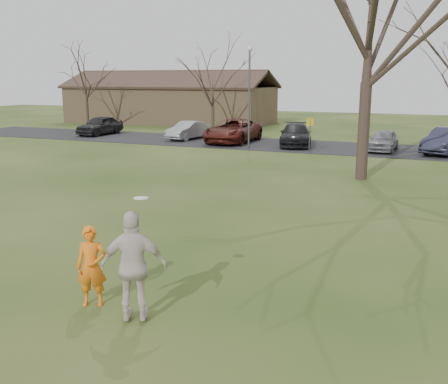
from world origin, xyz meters
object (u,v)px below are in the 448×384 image
(car_5, at_px, (447,141))
(big_tree, at_px, (371,13))
(lamp_post, at_px, (249,85))
(car_1, at_px, (188,130))
(car_3, at_px, (296,135))
(car_4, at_px, (383,140))
(car_0, at_px, (100,125))
(catching_play, at_px, (134,266))
(player_defender, at_px, (92,266))
(car_2, at_px, (233,131))
(building, at_px, (170,103))

(car_5, distance_m, big_tree, 12.04)
(lamp_post, bearing_deg, car_1, 153.05)
(car_3, xyz_separation_m, car_4, (5.57, -0.38, -0.06))
(car_0, height_order, car_5, car_5)
(car_4, relative_size, catching_play, 1.67)
(player_defender, xyz_separation_m, car_0, (-18.41, 25.75, -0.03))
(car_0, relative_size, catching_play, 1.90)
(player_defender, xyz_separation_m, car_2, (-7.02, 25.23, 0.03))
(player_defender, height_order, car_3, player_defender)
(car_0, distance_m, car_2, 11.40)
(car_4, height_order, catching_play, catching_play)
(car_0, bearing_deg, big_tree, -23.74)
(car_0, height_order, lamp_post, lamp_post)
(car_0, xyz_separation_m, big_tree, (21.43, -10.49, 6.23))
(car_1, distance_m, car_4, 13.72)
(car_3, height_order, catching_play, catching_play)
(car_1, bearing_deg, car_5, 6.57)
(car_0, relative_size, car_1, 1.10)
(car_0, bearing_deg, car_1, 1.72)
(car_0, distance_m, car_3, 15.85)
(catching_play, bearing_deg, player_defender, 165.67)
(car_2, distance_m, big_tree, 15.44)
(building, xyz_separation_m, big_tree, (22.00, -23.00, 5.07))
(building, bearing_deg, car_0, -87.41)
(car_3, height_order, car_4, car_3)
(car_3, height_order, car_5, car_5)
(car_2, relative_size, big_tree, 0.41)
(player_defender, relative_size, car_1, 0.41)
(car_0, bearing_deg, car_4, -0.30)
(car_2, bearing_deg, car_5, -1.42)
(car_0, relative_size, building, 0.21)
(player_defender, relative_size, car_3, 0.33)
(car_4, relative_size, building, 0.18)
(player_defender, relative_size, catching_play, 0.71)
(player_defender, relative_size, building, 0.08)
(car_1, height_order, big_tree, big_tree)
(car_1, xyz_separation_m, building, (-8.28, 12.59, 1.25))
(lamp_post, height_order, big_tree, big_tree)
(player_defender, bearing_deg, catching_play, -38.75)
(lamp_post, bearing_deg, car_4, 14.11)
(car_2, relative_size, car_3, 1.18)
(car_1, bearing_deg, car_0, -171.68)
(car_3, height_order, lamp_post, lamp_post)
(car_1, height_order, car_2, car_2)
(car_4, distance_m, car_5, 3.58)
(player_defender, height_order, car_0, player_defender)
(car_1, height_order, car_4, car_1)
(catching_play, bearing_deg, building, 117.59)
(car_1, relative_size, car_5, 0.86)
(car_4, distance_m, building, 25.81)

